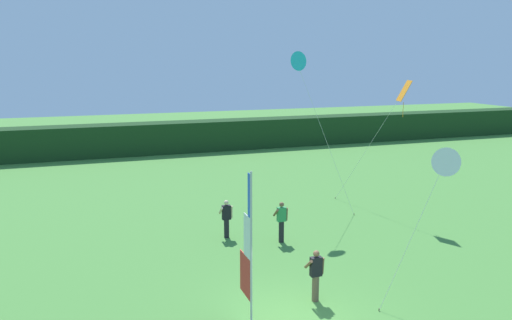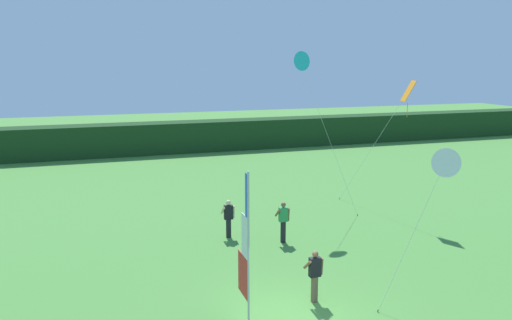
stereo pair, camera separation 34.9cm
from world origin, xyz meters
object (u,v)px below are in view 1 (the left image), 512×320
person_mid_field (226,218)px  kite_cyan_delta_0 (297,62)px  person_near_banner (281,221)px  kite_orange_diamond_1 (402,95)px  banner_flag (248,253)px  person_far_left (316,274)px  kite_white_delta_2 (445,162)px

person_mid_field → kite_cyan_delta_0: kite_cyan_delta_0 is taller
person_near_banner → person_mid_field: (-2.00, 1.28, -0.04)m
person_near_banner → kite_orange_diamond_1: (6.93, 2.02, 4.88)m
banner_flag → kite_cyan_delta_0: 11.99m
person_mid_field → person_far_left: 6.60m
banner_flag → kite_orange_diamond_1: bearing=37.7°
person_mid_field → kite_cyan_delta_0: bearing=27.0°
kite_cyan_delta_0 → person_near_banner: bearing=-121.5°
person_near_banner → person_far_left: (-0.97, -5.24, -0.03)m
kite_white_delta_2 → person_mid_field: bearing=120.0°
kite_cyan_delta_0 → person_far_left: bearing=-109.4°
banner_flag → kite_cyan_delta_0: (5.49, 9.33, 5.17)m
person_far_left → kite_orange_diamond_1: bearing=42.6°
person_near_banner → kite_white_delta_2: (2.53, -6.56, 3.55)m
person_mid_field → kite_orange_diamond_1: 10.23m
kite_cyan_delta_0 → kite_white_delta_2: size_ratio=1.59×
banner_flag → kite_cyan_delta_0: size_ratio=0.58×
person_mid_field → kite_white_delta_2: size_ratio=0.33×
person_near_banner → kite_white_delta_2: size_ratio=0.35×
banner_flag → person_mid_field: (1.45, 7.27, -1.32)m
person_far_left → kite_cyan_delta_0: (3.02, 8.58, 6.47)m
person_mid_field → kite_cyan_delta_0: (4.04, 2.06, 6.48)m
person_far_left → kite_cyan_delta_0: kite_cyan_delta_0 is taller
person_mid_field → kite_white_delta_2: bearing=-60.0°
banner_flag → kite_orange_diamond_1: 13.60m
kite_orange_diamond_1 → kite_white_delta_2: 9.73m
person_mid_field → kite_cyan_delta_0: size_ratio=0.21×
banner_flag → kite_orange_diamond_1: size_ratio=0.70×
kite_cyan_delta_0 → kite_white_delta_2: kite_cyan_delta_0 is taller
kite_cyan_delta_0 → kite_orange_diamond_1: bearing=-15.0°
person_far_left → person_near_banner: bearing=79.5°
person_near_banner → kite_cyan_delta_0: bearing=58.5°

